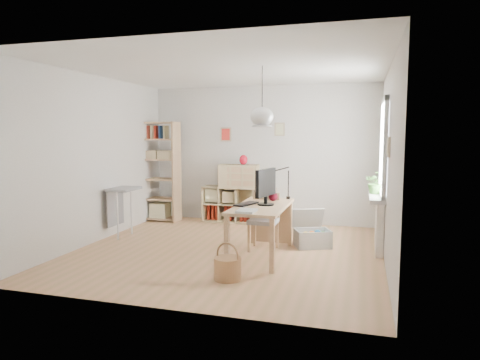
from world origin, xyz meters
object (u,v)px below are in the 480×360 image
(cube_shelf, at_px, (237,207))
(chair, at_px, (264,218))
(tall_bookshelf, at_px, (159,167))
(storage_chest, at_px, (312,235))
(desk, at_px, (262,211))
(monitor, at_px, (266,185))
(drawer_chest, at_px, (239,176))

(cube_shelf, height_order, chair, chair)
(cube_shelf, relative_size, tall_bookshelf, 0.70)
(chair, bearing_deg, cube_shelf, 117.93)
(cube_shelf, height_order, tall_bookshelf, tall_bookshelf)
(tall_bookshelf, height_order, storage_chest, tall_bookshelf)
(desk, distance_m, chair, 0.43)
(desk, xyz_separation_m, monitor, (0.06, 0.02, 0.38))
(storage_chest, distance_m, drawer_chest, 2.28)
(desk, distance_m, storage_chest, 1.10)
(chair, height_order, monitor, monitor)
(monitor, bearing_deg, chair, 116.94)
(cube_shelf, bearing_deg, storage_chest, -41.40)
(monitor, bearing_deg, cube_shelf, 127.41)
(desk, distance_m, cube_shelf, 2.48)
(desk, bearing_deg, storage_chest, 50.16)
(cube_shelf, distance_m, tall_bookshelf, 1.77)
(monitor, xyz_separation_m, drawer_chest, (-1.03, 2.17, -0.10))
(monitor, height_order, drawer_chest, monitor)
(tall_bookshelf, relative_size, chair, 2.33)
(desk, bearing_deg, tall_bookshelf, 142.99)
(storage_chest, xyz_separation_m, drawer_chest, (-1.61, 1.42, 0.75))
(drawer_chest, bearing_deg, storage_chest, -44.60)
(desk, xyz_separation_m, storage_chest, (0.64, 0.77, -0.47))
(cube_shelf, height_order, monitor, monitor)
(cube_shelf, relative_size, monitor, 2.36)
(monitor, bearing_deg, desk, -151.03)
(storage_chest, bearing_deg, desk, -152.42)
(cube_shelf, relative_size, storage_chest, 1.84)
(tall_bookshelf, bearing_deg, cube_shelf, 10.19)
(tall_bookshelf, xyz_separation_m, drawer_chest, (1.61, 0.24, -0.15))
(drawer_chest, bearing_deg, tall_bookshelf, -174.69)
(desk, bearing_deg, cube_shelf, 114.61)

